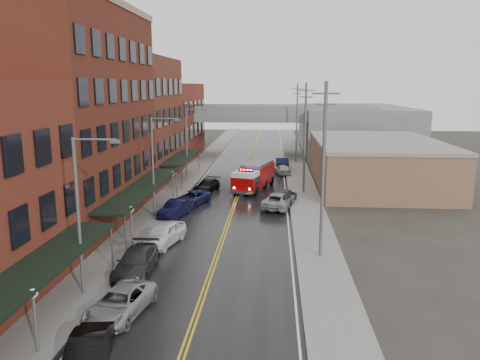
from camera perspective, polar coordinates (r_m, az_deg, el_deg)
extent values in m
cube|color=black|center=(47.69, -0.59, -2.75)|extent=(11.00, 160.00, 0.02)
cube|color=slate|center=(48.82, -9.17, -2.48)|extent=(3.00, 160.00, 0.15)
cube|color=slate|center=(47.63, 8.20, -2.80)|extent=(3.00, 160.00, 0.15)
cube|color=gray|center=(48.47, -7.27, -2.53)|extent=(0.30, 160.00, 0.15)
cube|color=gray|center=(47.54, 6.22, -2.78)|extent=(0.30, 160.00, 0.15)
cube|color=#4F1F15|center=(42.78, -19.65, 7.16)|extent=(9.00, 20.00, 18.00)
cube|color=#5B271B|center=(59.28, -12.74, 7.11)|extent=(9.00, 15.00, 15.00)
cube|color=maroon|center=(76.26, -8.87, 7.03)|extent=(9.00, 20.00, 12.00)
cube|color=#90684D|center=(58.08, 16.21, 1.87)|extent=(14.00, 22.00, 5.00)
cube|color=slate|center=(87.55, 13.58, 6.09)|extent=(18.00, 30.00, 8.00)
cube|color=black|center=(24.68, -24.07, -10.26)|extent=(2.60, 16.00, 0.18)
cylinder|color=slate|center=(31.23, -15.37, -8.06)|extent=(0.10, 0.10, 3.00)
cube|color=black|center=(41.62, -11.77, -0.87)|extent=(2.60, 18.00, 0.18)
cylinder|color=slate|center=(33.74, -13.78, -6.51)|extent=(0.10, 0.10, 3.00)
cylinder|color=slate|center=(49.82, -7.73, -0.48)|extent=(0.10, 0.10, 3.00)
cube|color=black|center=(58.36, -7.08, 2.79)|extent=(2.60, 13.00, 0.18)
cylinder|color=slate|center=(52.50, -7.11, 0.15)|extent=(0.10, 0.10, 3.00)
cylinder|color=slate|center=(64.32, -4.99, 2.28)|extent=(0.10, 0.10, 3.00)
cylinder|color=#59595B|center=(23.23, -23.65, -15.94)|extent=(0.14, 0.14, 2.80)
sphere|color=silver|center=(22.60, -23.96, -12.54)|extent=(0.44, 0.44, 0.44)
cylinder|color=#59595B|center=(35.23, -13.05, -5.87)|extent=(0.14, 0.14, 2.80)
sphere|color=silver|center=(34.82, -13.16, -3.51)|extent=(0.44, 0.44, 0.44)
cylinder|color=#59595B|center=(48.32, -8.18, -0.98)|extent=(0.14, 0.14, 2.80)
sphere|color=silver|center=(48.02, -8.23, 0.77)|extent=(0.44, 0.44, 0.44)
cylinder|color=#59595B|center=(27.32, -19.10, -4.50)|extent=(0.18, 0.18, 9.00)
cylinder|color=#59595B|center=(26.03, -17.30, 4.74)|extent=(2.40, 0.12, 0.12)
cube|color=#59595B|center=(25.66, -14.99, 4.55)|extent=(0.50, 0.22, 0.18)
cylinder|color=#59595B|center=(42.10, -10.57, 1.40)|extent=(0.18, 0.18, 9.00)
cylinder|color=#59595B|center=(41.28, -9.17, 7.41)|extent=(2.40, 0.12, 0.12)
cube|color=#59595B|center=(41.04, -7.66, 7.29)|extent=(0.50, 0.22, 0.18)
cylinder|color=#59595B|center=(57.53, -6.53, 4.18)|extent=(0.18, 0.18, 9.00)
cylinder|color=#59595B|center=(56.94, -5.43, 8.58)|extent=(2.40, 0.12, 0.12)
cube|color=#59595B|center=(56.77, -4.32, 8.49)|extent=(0.50, 0.22, 0.18)
cylinder|color=#59595B|center=(31.75, 10.11, 0.91)|extent=(0.24, 0.24, 12.00)
cube|color=#59595B|center=(31.24, 10.45, 10.33)|extent=(1.80, 0.12, 0.12)
cube|color=#59595B|center=(31.26, 10.40, 9.05)|extent=(1.40, 0.12, 0.12)
cylinder|color=#59595B|center=(51.49, 7.91, 4.98)|extent=(0.24, 0.24, 12.00)
cube|color=#59595B|center=(51.17, 8.08, 10.77)|extent=(1.80, 0.12, 0.12)
cube|color=#59595B|center=(51.18, 8.05, 9.99)|extent=(1.40, 0.12, 0.12)
cylinder|color=#59595B|center=(71.37, 6.93, 6.79)|extent=(0.24, 0.24, 12.00)
cube|color=#59595B|center=(71.14, 7.03, 10.96)|extent=(1.80, 0.12, 0.12)
cube|color=#59595B|center=(71.15, 7.02, 10.40)|extent=(1.40, 0.12, 0.12)
cube|color=slate|center=(78.32, 1.40, 7.82)|extent=(40.00, 10.00, 1.50)
cube|color=slate|center=(79.95, -6.55, 5.13)|extent=(1.60, 8.00, 6.00)
cube|color=slate|center=(78.87, 9.42, 4.96)|extent=(1.60, 8.00, 6.00)
cube|color=#900706|center=(54.46, 2.13, 0.74)|extent=(4.00, 6.12, 2.15)
cube|color=#900706|center=(50.81, 0.73, -0.39)|extent=(3.19, 3.26, 1.54)
cube|color=silver|center=(50.61, 0.73, 0.74)|extent=(3.01, 3.03, 0.51)
cube|color=black|center=(50.93, 0.81, -0.01)|extent=(2.93, 2.28, 0.82)
cube|color=slate|center=(54.24, 2.14, 2.01)|extent=(3.64, 5.65, 0.31)
cube|color=black|center=(50.54, 0.73, 1.12)|extent=(1.65, 0.72, 0.14)
sphere|color=#FF0C0C|center=(50.72, 0.13, 1.25)|extent=(0.20, 0.20, 0.20)
sphere|color=#1933FF|center=(50.35, 1.34, 1.17)|extent=(0.20, 0.20, 0.20)
cylinder|color=black|center=(51.25, -0.50, -1.16)|extent=(1.08, 0.62, 1.02)
cylinder|color=black|center=(50.52, 1.89, -1.36)|extent=(1.08, 0.62, 1.02)
cylinder|color=black|center=(54.54, 0.83, -0.39)|extent=(1.08, 0.62, 1.02)
cylinder|color=black|center=(53.86, 3.09, -0.56)|extent=(1.08, 0.62, 1.02)
cylinder|color=black|center=(56.92, 1.68, 0.11)|extent=(1.08, 0.62, 1.02)
cylinder|color=black|center=(56.26, 3.86, -0.05)|extent=(1.08, 0.62, 1.02)
imported|color=black|center=(21.85, -18.17, -19.41)|extent=(2.09, 4.47, 1.42)
imported|color=gray|center=(25.74, -14.37, -14.27)|extent=(3.10, 5.31, 1.39)
imported|color=#272729|center=(30.71, -12.52, -9.71)|extent=(2.26, 5.35, 1.54)
imported|color=white|center=(35.58, -9.34, -6.51)|extent=(3.08, 5.21, 1.66)
imported|color=black|center=(42.94, -7.90, -3.47)|extent=(2.65, 4.67, 1.46)
imported|color=#131D49|center=(46.99, -5.89, -2.19)|extent=(3.69, 5.30, 1.34)
imported|color=black|center=(52.59, -4.06, -0.68)|extent=(2.94, 4.97, 1.35)
imported|color=gray|center=(45.60, 4.70, -2.47)|extent=(3.68, 5.91, 1.53)
imported|color=#2B2B2D|center=(47.17, 5.31, -2.00)|extent=(3.15, 5.63, 1.54)
imported|color=#B9B9B9|center=(62.72, 5.18, 1.30)|extent=(2.54, 4.38, 1.40)
imported|color=black|center=(66.93, 5.13, 2.06)|extent=(1.90, 5.10, 1.67)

